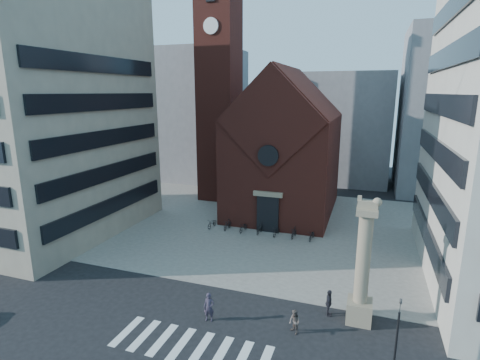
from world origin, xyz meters
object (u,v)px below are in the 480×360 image
object	(u,v)px
pedestrian_0	(209,307)
scooter_0	(212,223)
pedestrian_1	(294,322)
pedestrian_2	(329,303)
traffic_light	(397,332)
lion_column	(362,274)

from	to	relation	value
pedestrian_0	scooter_0	size ratio (longest dim) A/B	1.05
pedestrian_0	scooter_0	world-z (taller)	pedestrian_0
pedestrian_1	pedestrian_2	size ratio (longest dim) A/B	0.85
pedestrian_0	pedestrian_1	distance (m)	5.68
traffic_light	scooter_0	xyz separation A→B (m)	(-18.21, 17.04, -1.74)
lion_column	traffic_light	world-z (taller)	lion_column
traffic_light	pedestrian_0	bearing A→B (deg)	176.02
pedestrian_1	pedestrian_0	bearing A→B (deg)	-130.95
lion_column	pedestrian_0	bearing A→B (deg)	-161.33
traffic_light	pedestrian_1	size ratio (longest dim) A/B	2.68
pedestrian_0	pedestrian_2	world-z (taller)	pedestrian_0
lion_column	scooter_0	distance (m)	21.01
lion_column	traffic_light	xyz separation A→B (m)	(1.99, -4.00, -1.17)
pedestrian_0	pedestrian_2	size ratio (longest dim) A/B	1.05
pedestrian_2	scooter_0	world-z (taller)	pedestrian_2
traffic_light	pedestrian_0	distance (m)	11.57
traffic_light	pedestrian_2	xyz separation A→B (m)	(-3.98, 4.00, -1.34)
lion_column	pedestrian_2	distance (m)	3.21
pedestrian_1	pedestrian_2	bearing A→B (deg)	99.83
pedestrian_1	scooter_0	world-z (taller)	pedestrian_1
lion_column	scooter_0	world-z (taller)	lion_column
traffic_light	pedestrian_1	xyz separation A→B (m)	(-5.81, 1.30, -1.49)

